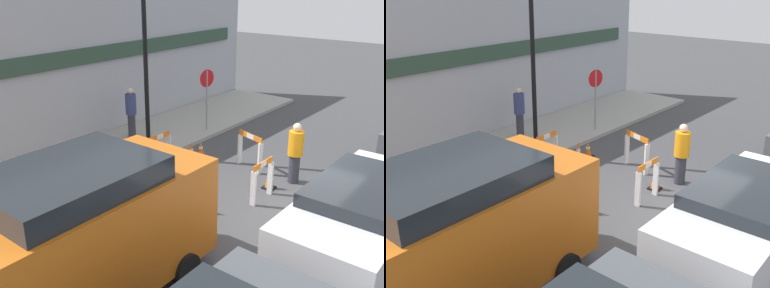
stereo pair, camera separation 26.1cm
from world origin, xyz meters
TOP-DOWN VIEW (x-y plane):
  - ground_plane at (0.00, 0.00)m, footprint 60.00×60.00m
  - sidewalk_slab at (0.00, 6.02)m, footprint 18.00×3.03m
  - storefront_facade at (0.00, 7.60)m, footprint 18.00×0.22m
  - streetlamp_post at (0.46, 5.00)m, footprint 0.44×0.44m
  - stop_sign at (3.33, 4.98)m, footprint 0.59×0.14m
  - barricade_0 at (0.15, 0.89)m, footprint 0.85×0.14m
  - barricade_1 at (1.59, 2.13)m, footprint 0.43×0.94m
  - barricade_2 at (-0.03, 4.06)m, footprint 0.78×0.14m
  - barricade_3 at (-1.56, 2.40)m, footprint 0.22×0.75m
  - traffic_cone_0 at (1.43, 3.76)m, footprint 0.30×0.30m
  - traffic_cone_1 at (0.92, 3.71)m, footprint 0.30×0.30m
  - traffic_cone_2 at (0.82, 1.05)m, footprint 0.30×0.30m
  - traffic_cone_3 at (0.66, 4.26)m, footprint 0.30×0.30m
  - person_worker at (1.55, 0.74)m, footprint 0.56×0.56m
  - person_pedestrian at (1.11, 6.39)m, footprint 0.39×0.39m
  - parked_car_1 at (-0.91, -1.85)m, footprint 4.45×2.00m
  - work_van at (-4.98, 1.29)m, footprint 4.82×2.24m

SIDE VIEW (x-z plane):
  - ground_plane at x=0.00m, z-range 0.00..0.00m
  - sidewalk_slab at x=0.00m, z-range 0.00..0.13m
  - traffic_cone_0 at x=1.43m, z-range -0.01..0.48m
  - traffic_cone_3 at x=0.66m, z-range -0.01..0.53m
  - traffic_cone_2 at x=0.82m, z-range -0.01..0.59m
  - traffic_cone_1 at x=0.92m, z-range -0.01..0.63m
  - barricade_0 at x=0.15m, z-range 0.04..1.06m
  - barricade_2 at x=-0.03m, z-range 0.03..1.10m
  - barricade_1 at x=1.59m, z-range 0.05..1.10m
  - barricade_3 at x=-1.56m, z-range 0.03..1.13m
  - person_worker at x=1.55m, z-range 0.05..1.69m
  - parked_car_1 at x=-0.91m, z-range 0.11..1.78m
  - person_pedestrian at x=1.11m, z-range 0.19..1.86m
  - work_van at x=-4.98m, z-range 0.11..2.60m
  - stop_sign at x=3.33m, z-range 0.49..2.59m
  - storefront_facade at x=0.00m, z-range 0.00..5.50m
  - streetlamp_post at x=0.46m, z-range 0.93..6.89m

